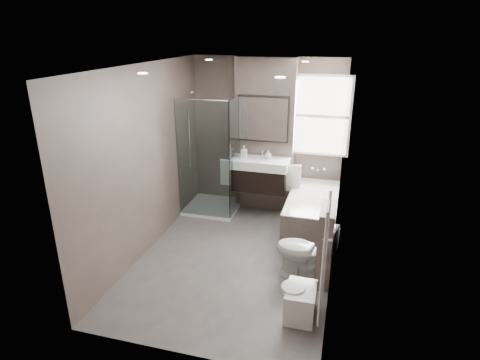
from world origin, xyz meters
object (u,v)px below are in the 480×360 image
(toilet, at_px, (305,251))
(bidet, at_px, (300,302))
(bathtub, at_px, (312,211))
(vanity, at_px, (260,174))

(toilet, xyz_separation_m, bidet, (0.04, -0.76, -0.19))
(bathtub, relative_size, toilet, 2.11)
(vanity, distance_m, bathtub, 1.07)
(vanity, height_order, bidet, vanity)
(vanity, xyz_separation_m, bathtub, (0.92, -0.33, -0.43))
(vanity, bearing_deg, bidet, -67.57)
(toilet, bearing_deg, bathtub, -168.22)
(bathtub, distance_m, bidet, 2.14)
(vanity, relative_size, bathtub, 0.59)
(bidet, bearing_deg, vanity, 112.43)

